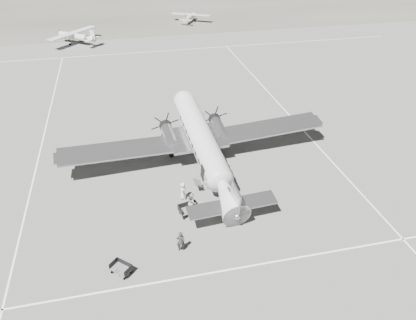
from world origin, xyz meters
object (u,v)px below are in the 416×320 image
object	(u,v)px
baggage_cart_far	(121,269)
ramp_agent	(192,202)
light_plane_left	(76,37)
ground_crew	(181,241)
baggage_cart_near	(189,210)
light_plane_right	(190,18)
passenger	(183,191)
dc3_airliner	(203,145)

from	to	relation	value
baggage_cart_far	ramp_agent	world-z (taller)	ramp_agent
light_plane_left	ground_crew	world-z (taller)	light_plane_left
baggage_cart_far	baggage_cart_near	bearing A→B (deg)	85.90
light_plane_left	ramp_agent	xyz separation A→B (m)	(12.15, -55.10, -0.28)
baggage_cart_near	ramp_agent	xyz separation A→B (m)	(0.36, 0.38, 0.44)
baggage_cart_near	ramp_agent	size ratio (longest dim) A/B	0.94
light_plane_right	baggage_cart_near	size ratio (longest dim) A/B	5.28
ramp_agent	passenger	bearing A→B (deg)	9.46
baggage_cart_near	light_plane_right	bearing A→B (deg)	66.13
light_plane_left	baggage_cart_far	world-z (taller)	light_plane_left
light_plane_right	baggage_cart_far	xyz separation A→B (m)	(-19.02, -73.13, -0.53)
ground_crew	ramp_agent	size ratio (longest dim) A/B	0.98
light_plane_right	passenger	bearing A→B (deg)	-72.20
ground_crew	passenger	world-z (taller)	ground_crew
dc3_airliner	ground_crew	size ratio (longest dim) A/B	15.48
light_plane_left	baggage_cart_near	distance (m)	56.72
ground_crew	passenger	distance (m)	6.52
light_plane_left	passenger	bearing A→B (deg)	-126.73
baggage_cart_near	ground_crew	xyz separation A→B (m)	(-1.39, -4.10, 0.41)
dc3_airliner	ground_crew	bearing A→B (deg)	-115.29
ground_crew	ramp_agent	distance (m)	4.81
light_plane_left	light_plane_right	xyz separation A→B (m)	(24.81, 12.20, -0.25)
dc3_airliner	light_plane_left	world-z (taller)	dc3_airliner
passenger	dc3_airliner	bearing A→B (deg)	-15.38
baggage_cart_far	ramp_agent	size ratio (longest dim) A/B	0.82
light_plane_right	ground_crew	distance (m)	73.22
baggage_cart_far	ground_crew	bearing A→B (deg)	59.89
light_plane_right	baggage_cart_far	distance (m)	75.56
baggage_cart_near	passenger	world-z (taller)	passenger
baggage_cart_near	passenger	size ratio (longest dim) A/B	1.02
light_plane_left	passenger	size ratio (longest dim) A/B	6.77
light_plane_right	ramp_agent	distance (m)	68.49
light_plane_left	ramp_agent	size ratio (longest dim) A/B	6.27
ramp_agent	passenger	xyz separation A→B (m)	(-0.45, 1.91, -0.07)
baggage_cart_far	passenger	distance (m)	9.74
light_plane_right	ground_crew	bearing A→B (deg)	-72.21
light_plane_left	baggage_cart_far	bearing A→B (deg)	-133.71
ground_crew	passenger	xyz separation A→B (m)	(1.30, 6.39, -0.05)
dc3_airliner	light_plane_right	distance (m)	61.73
ground_crew	light_plane_right	bearing A→B (deg)	-97.83
baggage_cart_near	ground_crew	distance (m)	4.35
baggage_cart_near	baggage_cart_far	xyz separation A→B (m)	(-5.99, -5.45, -0.06)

